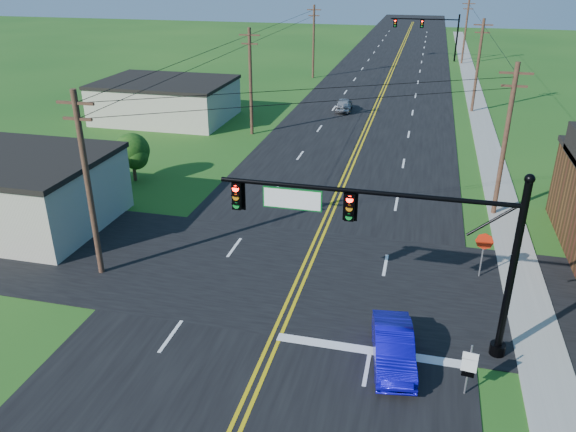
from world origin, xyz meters
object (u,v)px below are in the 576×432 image
(signal_mast_main, at_px, (390,233))
(stop_sign, at_px, (484,246))
(signal_mast_far, at_px, (428,29))
(blue_car, at_px, (393,348))
(route_sign, at_px, (469,367))

(signal_mast_main, bearing_deg, stop_sign, 55.22)
(signal_mast_far, bearing_deg, signal_mast_main, -90.08)
(signal_mast_main, xyz_separation_m, signal_mast_far, (0.10, 72.00, -0.20))
(signal_mast_far, xyz_separation_m, blue_car, (0.45, -73.48, -3.86))
(signal_mast_far, distance_m, stop_sign, 66.19)
(signal_mast_far, bearing_deg, route_sign, -87.65)
(signal_mast_main, distance_m, blue_car, 4.36)
(signal_mast_far, distance_m, route_sign, 74.74)
(route_sign, bearing_deg, signal_mast_far, 98.97)
(signal_mast_main, xyz_separation_m, route_sign, (3.16, -2.60, -3.52))
(signal_mast_main, xyz_separation_m, blue_car, (0.55, -1.48, -4.07))
(signal_mast_main, height_order, stop_sign, signal_mast_main)
(signal_mast_main, relative_size, route_sign, 5.35)
(stop_sign, bearing_deg, signal_mast_far, 101.33)
(blue_car, distance_m, route_sign, 2.90)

